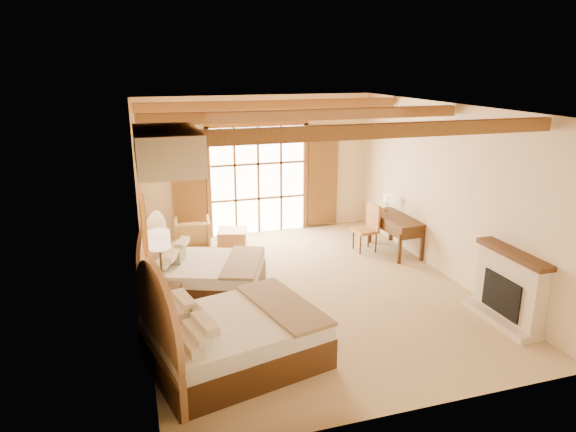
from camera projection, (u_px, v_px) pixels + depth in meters
name	position (u px, v px, depth m)	size (l,w,h in m)	color
floor	(306.00, 290.00, 9.15)	(7.00, 7.00, 0.00)	tan
wall_back	(257.00, 166.00, 11.90)	(5.50, 5.50, 0.00)	beige
wall_left	(139.00, 217.00, 7.91)	(7.00, 7.00, 0.00)	beige
wall_right	(448.00, 192.00, 9.47)	(7.00, 7.00, 0.00)	beige
ceiling	(308.00, 107.00, 8.23)	(7.00, 7.00, 0.00)	#B86832
ceiling_beams	(308.00, 115.00, 8.27)	(5.39, 4.60, 0.18)	olive
french_doors	(258.00, 181.00, 11.94)	(3.95, 0.08, 2.60)	white
fireplace	(508.00, 291.00, 7.91)	(0.46, 1.40, 1.16)	beige
painting	(143.00, 221.00, 7.19)	(0.06, 0.95, 0.75)	gold
canopy_valance	(167.00, 149.00, 5.79)	(0.70, 1.40, 0.45)	beige
bed_near	(223.00, 335.00, 6.77)	(2.53, 2.10, 1.43)	#412411
bed_far	(198.00, 273.00, 8.89)	(2.43, 2.06, 1.27)	#412411
nightstand	(164.00, 305.00, 7.94)	(0.47, 0.47, 0.57)	#412411
floor_lamp	(160.00, 246.00, 7.59)	(0.32, 0.32, 1.51)	#322815
armchair	(193.00, 234.00, 11.06)	(0.74, 0.76, 0.69)	tan
ottoman	(232.00, 239.00, 11.10)	(0.60, 0.60, 0.43)	#A27542
desk	(395.00, 233.00, 10.91)	(0.69, 1.47, 0.77)	#412411
desk_chair	(366.00, 236.00, 10.99)	(0.50, 0.50, 1.02)	#A87F44
desk_lamp	(388.00, 199.00, 11.18)	(0.18, 0.18, 0.35)	#322815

